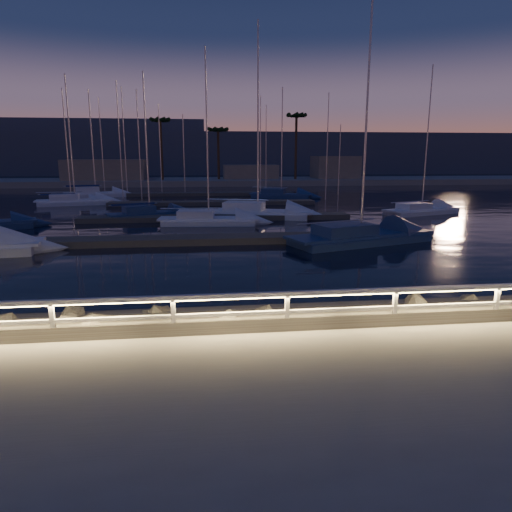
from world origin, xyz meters
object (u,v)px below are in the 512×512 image
Objects in this scene: sailboat_g at (206,219)px; sailboat_h at (420,210)px; sailboat_k at (280,194)px; sailboat_c at (255,212)px; sailboat_n at (70,202)px; sailboat_f at (148,213)px; sailboat_i at (94,194)px; sailboat_d at (357,236)px; sailboat_j at (73,201)px; guard_rail at (247,303)px.

sailboat_h is (19.28, 4.19, -0.02)m from sailboat_g.
sailboat_h is 0.96× the size of sailboat_k.
sailboat_c is at bearing -84.43° from sailboat_k.
sailboat_n is at bearing 137.05° from sailboat_g.
sailboat_f is 0.89× the size of sailboat_k.
sailboat_n is (-14.29, 15.79, -0.01)m from sailboat_g.
sailboat_d is at bearing -72.96° from sailboat_i.
sailboat_i is (-9.02, 21.27, 0.05)m from sailboat_f.
sailboat_i is 0.98× the size of sailboat_j.
sailboat_h is at bearing -28.74° from sailboat_j.
sailboat_i reaches higher than sailboat_h.
guard_rail is 3.28× the size of sailboat_j.
sailboat_i is 1.17× the size of sailboat_n.
sailboat_j is (-14.84, 39.58, -0.93)m from guard_rail.
sailboat_j is (-14.01, 16.08, 0.03)m from sailboat_g.
sailboat_j is (-0.12, -9.42, -0.02)m from sailboat_i.
sailboat_d is 1.19× the size of sailboat_k.
sailboat_f is at bearing -165.45° from sailboat_c.
sailboat_j is at bearing 163.64° from sailboat_c.
sailboat_j is at bearing -144.38° from sailboat_k.
sailboat_c reaches higher than sailboat_i.
sailboat_c is 22.08m from sailboat_n.
sailboat_n is at bearing 111.05° from guard_rail.
sailboat_g is 21.30m from sailboat_n.
sailboat_i is (-33.17, 21.32, 0.07)m from sailboat_h.
sailboat_k reaches higher than sailboat_n.
sailboat_d is 41.15m from sailboat_i.
sailboat_d is at bearing -56.30° from sailboat_j.
guard_rail is 42.11m from sailboat_n.
sailboat_f is (-9.07, 0.52, -0.06)m from sailboat_c.
sailboat_k reaches higher than guard_rail.
sailboat_h is 1.13× the size of sailboat_n.
sailboat_d is 1.23× the size of sailboat_g.
sailboat_g is (4.87, -4.23, 0.00)m from sailboat_f.
sailboat_g is 21.33m from sailboat_j.
sailboat_n is at bearing -143.89° from sailboat_k.
sailboat_j reaches higher than sailboat_n.
sailboat_j is (-33.29, 11.89, 0.05)m from sailboat_h.
sailboat_k is at bearing 3.26° from sailboat_n.
sailboat_k is at bearing 70.39° from sailboat_d.
sailboat_g is (-0.83, 23.50, -0.96)m from guard_rail.
sailboat_n is at bearing 106.79° from sailboat_f.
guard_rail is 27.44m from sailboat_c.
sailboat_k is (5.24, 18.21, -0.05)m from sailboat_c.
sailboat_f is 0.92× the size of sailboat_h.
sailboat_i is at bearing 90.59° from sailboat_f.
sailboat_c reaches higher than sailboat_j.
sailboat_k is (9.44, 21.93, 0.01)m from sailboat_g.
guard_rail is 16.88m from sailboat_d.
sailboat_c is 5.61m from sailboat_g.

